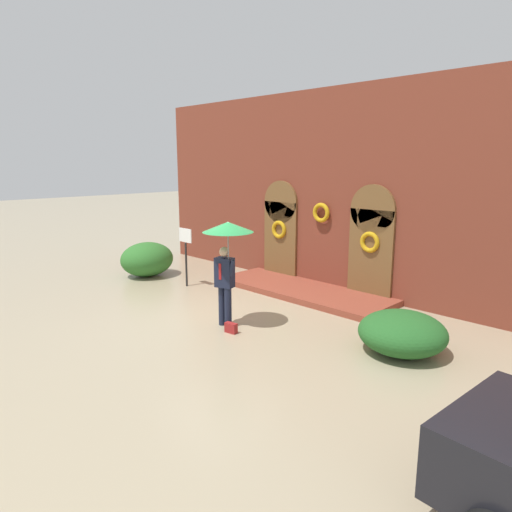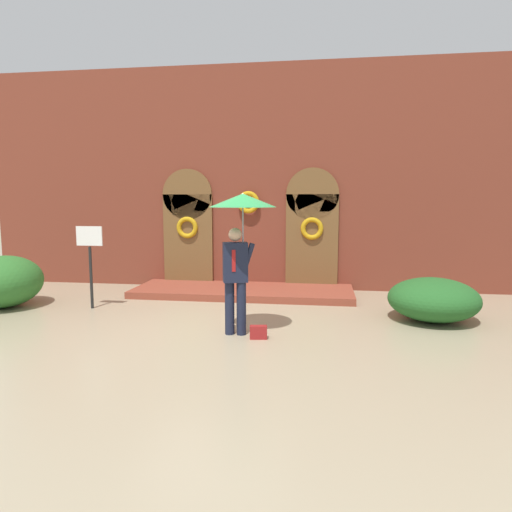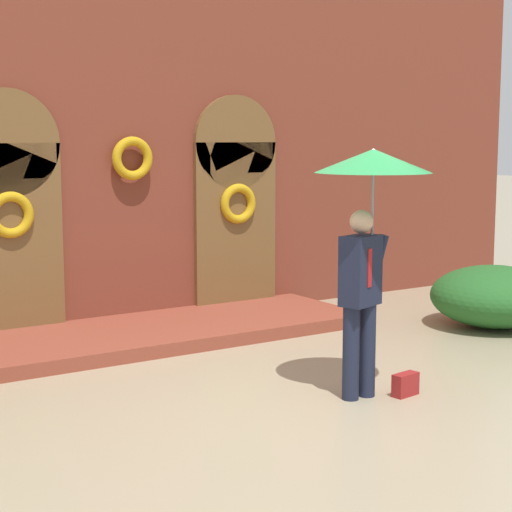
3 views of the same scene
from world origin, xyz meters
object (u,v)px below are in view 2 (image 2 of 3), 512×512
sign_post (90,253)px  shrub_right (433,299)px  person_with_umbrella (241,221)px  handbag (258,332)px  shrub_left (4,281)px

sign_post → shrub_right: bearing=0.2°
person_with_umbrella → handbag: bearing=-32.1°
shrub_left → sign_post: bearing=4.5°
handbag → shrub_left: shrub_left is taller
person_with_umbrella → shrub_right: size_ratio=1.41×
person_with_umbrella → handbag: 1.84m
handbag → shrub_right: size_ratio=0.17×
person_with_umbrella → shrub_left: bearing=166.7°
shrub_right → person_with_umbrella: bearing=-157.2°
sign_post → shrub_right: sign_post is taller
person_with_umbrella → handbag: (0.32, -0.20, -1.80)m
person_with_umbrella → shrub_right: bearing=22.8°
person_with_umbrella → shrub_left: 5.64m
person_with_umbrella → sign_post: (-3.43, 1.40, -0.75)m
shrub_right → shrub_left: bearing=-178.8°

